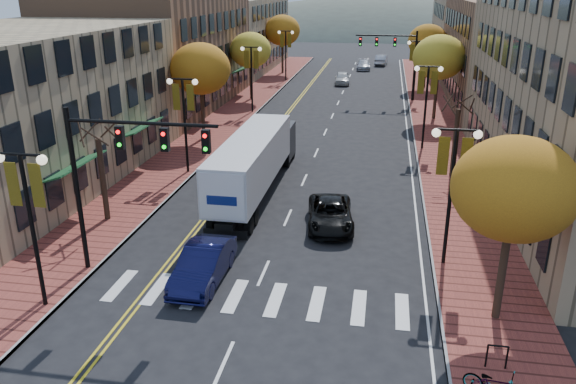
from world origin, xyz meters
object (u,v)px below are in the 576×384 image
at_px(navy_sedan, 203,265).
at_px(bicycle, 494,384).
at_px(semi_truck, 256,158).
at_px(black_suv, 330,214).

height_order(navy_sedan, bicycle, navy_sedan).
height_order(semi_truck, bicycle, semi_truck).
relative_size(navy_sedan, bicycle, 2.63).
bearing_deg(semi_truck, navy_sedan, -88.89).
relative_size(semi_truck, bicycle, 8.20).
relative_size(navy_sedan, black_suv, 0.96).
bearing_deg(semi_truck, black_suv, -41.59).
bearing_deg(navy_sedan, bicycle, -26.38).
xyz_separation_m(black_suv, bicycle, (5.90, -11.71, -0.05)).
height_order(black_suv, bicycle, black_suv).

